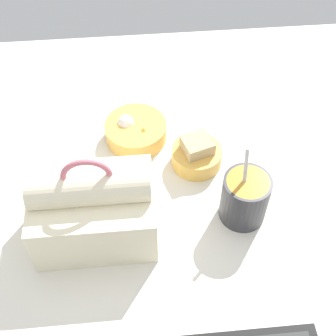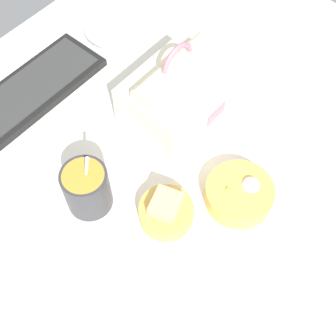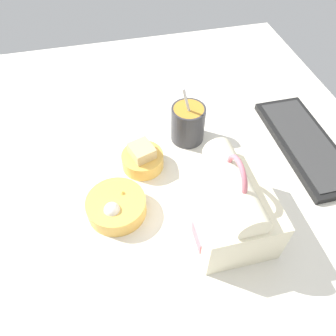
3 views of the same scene
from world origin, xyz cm
name	(u,v)px [view 1 (image 1 of 3)]	position (x,y,z in cm)	size (l,w,h in cm)	color
desk_surface	(170,200)	(0.00, 0.00, 1.00)	(140.00, 110.00, 2.00)	silver
lunch_bag	(94,208)	(14.30, 6.27, 9.26)	(21.69, 16.11, 20.54)	#EFE5C1
soup_cup	(245,197)	(-13.48, 5.24, 7.39)	(8.91, 8.91, 17.21)	#333338
bento_bowl_sandwich	(197,154)	(-6.40, -8.47, 4.56)	(10.51, 10.51, 6.85)	#EAB24C
bento_bowl_snacks	(136,131)	(5.90, -16.74, 4.25)	(13.44, 13.44, 5.74)	#EAB24C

